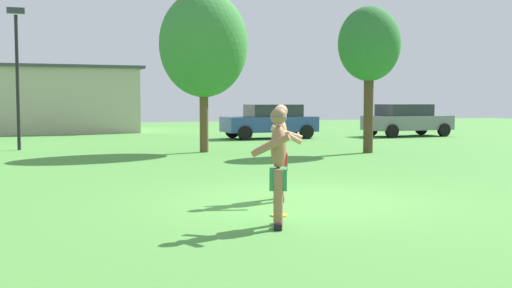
{
  "coord_description": "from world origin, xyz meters",
  "views": [
    {
      "loc": [
        -4.74,
        -9.95,
        1.78
      ],
      "look_at": [
        -0.81,
        0.16,
        1.02
      ],
      "focal_mm": 43.83,
      "sensor_mm": 36.0,
      "label": 1
    }
  ],
  "objects": [
    {
      "name": "car_gray_far_end",
      "position": [
        13.36,
        16.06,
        0.82
      ],
      "size": [
        4.32,
        2.06,
        1.58
      ],
      "color": "slate",
      "rests_on": "ground_plane"
    },
    {
      "name": "player_with_cap",
      "position": [
        -1.31,
        -1.97,
        0.92
      ],
      "size": [
        0.71,
        0.71,
        1.68
      ],
      "color": "black",
      "rests_on": "ground_plane"
    },
    {
      "name": "player_in_red",
      "position": [
        -0.31,
        0.2,
        0.9
      ],
      "size": [
        0.74,
        0.75,
        1.7
      ],
      "color": "black",
      "rests_on": "ground_plane"
    },
    {
      "name": "tree_left_field",
      "position": [
        6.44,
        8.32,
        3.61
      ],
      "size": [
        2.1,
        2.1,
        4.92
      ],
      "color": "#4C3823",
      "rests_on": "ground_plane"
    },
    {
      "name": "outbuilding_behind_lot",
      "position": [
        -5.26,
        27.28,
        1.82
      ],
      "size": [
        14.46,
        7.27,
        3.63
      ],
      "color": "#B2A893",
      "rests_on": "ground_plane"
    },
    {
      "name": "frisbee",
      "position": [
        -0.95,
        -1.21,
        0.01
      ],
      "size": [
        0.27,
        0.27,
        0.03
      ],
      "primitive_type": "cylinder",
      "color": "yellow",
      "rests_on": "ground_plane"
    },
    {
      "name": "ground_plane",
      "position": [
        0.0,
        0.0,
        0.0
      ],
      "size": [
        80.0,
        80.0,
        0.0
      ],
      "primitive_type": "plane",
      "color": "#4C8E3D"
    },
    {
      "name": "tree_right_field",
      "position": [
        1.35,
        10.6,
        3.66
      ],
      "size": [
        3.01,
        3.01,
        5.47
      ],
      "color": "brown",
      "rests_on": "ground_plane"
    },
    {
      "name": "car_blue_mid_lot",
      "position": [
        6.41,
        16.88,
        0.82
      ],
      "size": [
        4.33,
        2.08,
        1.58
      ],
      "color": "#2D478C",
      "rests_on": "ground_plane"
    },
    {
      "name": "lamp_post",
      "position": [
        -4.57,
        13.87,
        3.14
      ],
      "size": [
        0.6,
        0.24,
        5.03
      ],
      "color": "black",
      "rests_on": "ground_plane"
    }
  ]
}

